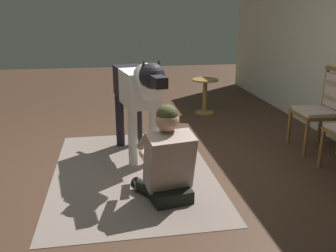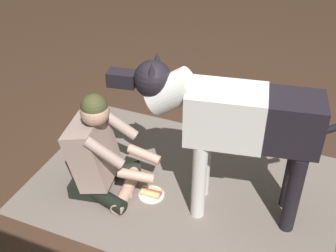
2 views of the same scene
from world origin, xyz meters
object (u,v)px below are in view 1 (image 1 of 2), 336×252
(person_sitting_on_floor, at_px, (167,160))
(hot_dog_on_plate, at_px, (154,176))
(large_dog, at_px, (138,91))
(dining_chair_left_of_pair, at_px, (324,106))
(round_side_table, at_px, (205,93))

(person_sitting_on_floor, relative_size, hot_dog_on_plate, 4.26)
(hot_dog_on_plate, bearing_deg, person_sitting_on_floor, 10.40)
(person_sitting_on_floor, distance_m, large_dog, 1.05)
(person_sitting_on_floor, height_order, large_dog, large_dog)
(large_dog, bearing_deg, person_sitting_on_floor, 10.40)
(large_dog, xyz_separation_m, hot_dog_on_plate, (0.56, 0.10, -0.75))
(dining_chair_left_of_pair, bearing_deg, hot_dog_on_plate, -76.67)
(dining_chair_left_of_pair, distance_m, hot_dog_on_plate, 2.21)
(round_side_table, bearing_deg, large_dog, -35.80)
(dining_chair_left_of_pair, height_order, person_sitting_on_floor, dining_chair_left_of_pair)
(dining_chair_left_of_pair, bearing_deg, large_dog, -91.63)
(dining_chair_left_of_pair, bearing_deg, round_side_table, -150.94)
(dining_chair_left_of_pair, relative_size, round_side_table, 1.71)
(large_dog, height_order, round_side_table, large_dog)
(person_sitting_on_floor, height_order, round_side_table, person_sitting_on_floor)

